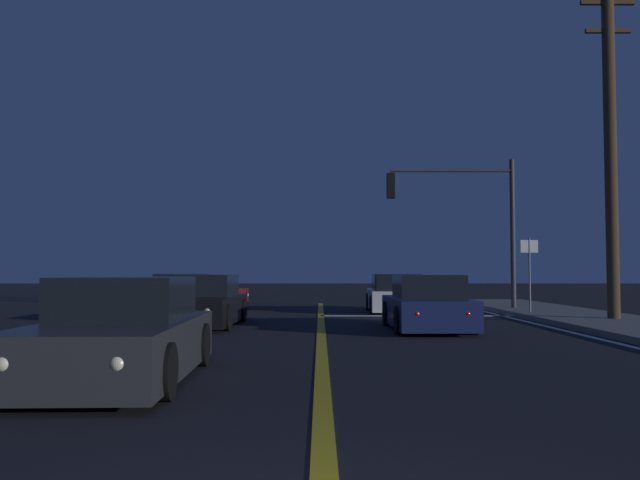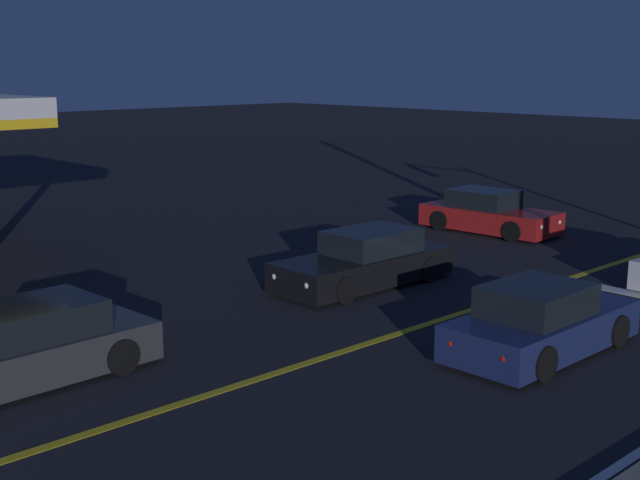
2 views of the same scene
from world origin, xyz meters
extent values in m
cube|color=gold|center=(0.00, 9.94, 0.01)|extent=(0.20, 33.80, 0.01)
cube|color=white|center=(5.83, 9.94, 0.01)|extent=(0.16, 33.80, 0.01)
cube|color=white|center=(3.04, 18.38, 0.01)|extent=(6.08, 0.50, 0.01)
cube|color=black|center=(-3.10, 14.34, 0.44)|extent=(1.84, 4.71, 0.68)
cube|color=black|center=(-3.10, 14.62, 1.04)|extent=(1.56, 2.18, 0.60)
cylinder|color=black|center=(-2.29, 12.88, 0.32)|extent=(0.23, 0.64, 0.64)
cylinder|color=black|center=(-3.95, 12.90, 0.32)|extent=(0.23, 0.64, 0.64)
cylinder|color=black|center=(-2.25, 15.79, 0.32)|extent=(0.23, 0.64, 0.64)
cylinder|color=black|center=(-3.92, 15.81, 0.32)|extent=(0.23, 0.64, 0.64)
sphere|color=#FFF4CC|center=(-2.58, 12.05, 0.52)|extent=(0.18, 0.18, 0.18)
sphere|color=#FFF4CC|center=(-3.68, 12.06, 0.52)|extent=(0.18, 0.18, 0.18)
sphere|color=red|center=(-2.52, 16.63, 0.52)|extent=(0.14, 0.14, 0.14)
sphere|color=red|center=(-3.63, 16.65, 0.52)|extent=(0.14, 0.14, 0.14)
cube|color=#2D2D33|center=(-2.61, 5.56, 0.44)|extent=(1.91, 4.43, 0.68)
cube|color=black|center=(-2.62, 5.82, 1.04)|extent=(1.59, 2.06, 0.60)
cylinder|color=black|center=(-1.74, 4.23, 0.32)|extent=(0.24, 0.65, 0.64)
cylinder|color=black|center=(-3.40, 4.18, 0.32)|extent=(0.24, 0.65, 0.64)
cylinder|color=black|center=(-1.82, 6.94, 0.32)|extent=(0.24, 0.65, 0.64)
cylinder|color=black|center=(-3.48, 6.89, 0.32)|extent=(0.24, 0.65, 0.64)
sphere|color=#FFF4CC|center=(-2.00, 3.45, 0.52)|extent=(0.18, 0.18, 0.18)
sphere|color=#FFF4CC|center=(-3.10, 3.41, 0.52)|extent=(0.18, 0.18, 0.18)
sphere|color=red|center=(-2.12, 7.71, 0.52)|extent=(0.14, 0.14, 0.14)
sphere|color=red|center=(-3.22, 7.68, 0.52)|extent=(0.14, 0.14, 0.14)
cube|color=maroon|center=(-4.96, 22.16, 0.44)|extent=(4.40, 1.98, 0.68)
cube|color=black|center=(-5.22, 22.15, 1.04)|extent=(2.06, 1.62, 0.60)
cylinder|color=black|center=(-3.66, 23.06, 0.32)|extent=(0.65, 0.25, 0.64)
cylinder|color=black|center=(-3.58, 21.40, 0.32)|extent=(0.65, 0.25, 0.64)
cylinder|color=black|center=(-6.34, 22.93, 0.32)|extent=(0.65, 0.25, 0.64)
cylinder|color=black|center=(-6.26, 21.27, 0.32)|extent=(0.65, 0.25, 0.64)
sphere|color=#FFF4CC|center=(-2.89, 22.82, 0.52)|extent=(0.18, 0.18, 0.18)
sphere|color=#FFF4CC|center=(-2.83, 21.71, 0.52)|extent=(0.18, 0.18, 0.18)
sphere|color=red|center=(-7.10, 22.61, 0.52)|extent=(0.14, 0.14, 0.14)
sphere|color=red|center=(-7.04, 21.51, 0.52)|extent=(0.14, 0.14, 0.14)
cube|color=navy|center=(2.57, 13.21, 0.44)|extent=(1.78, 4.18, 0.68)
cube|color=black|center=(2.58, 12.96, 1.04)|extent=(1.52, 1.93, 0.60)
cylinder|color=black|center=(1.75, 14.50, 0.32)|extent=(0.22, 0.64, 0.64)
cylinder|color=black|center=(3.38, 14.51, 0.32)|extent=(0.22, 0.64, 0.64)
cylinder|color=black|center=(1.76, 11.92, 0.32)|extent=(0.22, 0.64, 0.64)
cylinder|color=black|center=(3.40, 11.93, 0.32)|extent=(0.22, 0.64, 0.64)
sphere|color=#FFF4CC|center=(2.02, 15.24, 0.52)|extent=(0.18, 0.18, 0.18)
sphere|color=#FFF4CC|center=(3.11, 15.24, 0.52)|extent=(0.18, 0.18, 0.18)
sphere|color=red|center=(2.04, 11.17, 0.52)|extent=(0.14, 0.14, 0.14)
sphere|color=red|center=(3.13, 11.18, 0.52)|extent=(0.14, 0.14, 0.14)
cube|color=silver|center=(2.64, 20.39, 0.44)|extent=(1.96, 4.20, 0.68)
cube|color=black|center=(2.63, 20.14, 1.04)|extent=(1.65, 1.95, 0.60)
cylinder|color=black|center=(1.80, 21.70, 0.32)|extent=(0.24, 0.65, 0.64)
cylinder|color=black|center=(3.54, 21.66, 0.32)|extent=(0.24, 0.65, 0.64)
cylinder|color=black|center=(1.73, 19.13, 0.32)|extent=(0.24, 0.65, 0.64)
cylinder|color=black|center=(3.47, 19.08, 0.32)|extent=(0.24, 0.65, 0.64)
sphere|color=#FFF4CC|center=(2.11, 22.42, 0.52)|extent=(0.18, 0.18, 0.18)
sphere|color=#FFF4CC|center=(3.26, 22.39, 0.52)|extent=(0.18, 0.18, 0.18)
sphere|color=red|center=(2.01, 18.38, 0.52)|extent=(0.14, 0.14, 0.14)
sphere|color=red|center=(3.16, 18.35, 0.52)|extent=(0.14, 0.14, 0.14)
cylinder|color=#38383D|center=(6.88, 20.68, 2.73)|extent=(0.18, 0.18, 5.46)
cylinder|color=#38383D|center=(4.70, 20.68, 5.06)|extent=(4.36, 0.12, 0.12)
cube|color=black|center=(2.51, 20.68, 4.51)|extent=(0.28, 0.28, 0.90)
sphere|color=red|center=(2.51, 20.68, 4.78)|extent=(0.22, 0.22, 0.22)
sphere|color=#4C2D05|center=(2.51, 20.68, 4.51)|extent=(0.22, 0.22, 0.22)
sphere|color=#0A3814|center=(2.51, 20.68, 4.24)|extent=(0.22, 0.22, 0.22)
cylinder|color=#4C3823|center=(7.98, 15.08, 4.75)|extent=(0.34, 0.34, 9.51)
cube|color=#4C3823|center=(7.98, 15.08, 8.91)|extent=(1.50, 0.12, 0.12)
cube|color=#4C3823|center=(7.98, 15.08, 8.11)|extent=(1.26, 0.12, 0.12)
cylinder|color=slate|center=(6.58, 17.88, 1.23)|extent=(0.06, 0.06, 2.47)
cube|color=white|center=(6.58, 17.88, 2.22)|extent=(0.56, 0.06, 0.40)
camera|label=1|loc=(-0.03, -3.10, 1.41)|focal=37.40mm
camera|label=2|loc=(10.69, -0.20, 5.27)|focal=47.74mm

